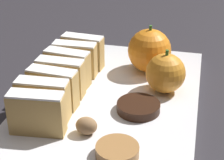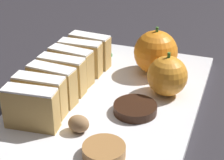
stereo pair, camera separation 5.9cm
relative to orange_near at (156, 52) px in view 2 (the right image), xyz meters
name	(u,v)px [view 2 (the right image)]	position (x,y,z in m)	size (l,w,h in m)	color
ground_plane	(112,103)	(-0.04, -0.11, -0.05)	(6.00, 6.00, 0.00)	#28262B
serving_platter	(112,100)	(-0.04, -0.11, -0.05)	(0.27, 0.42, 0.01)	white
stollen_slice_front	(31,108)	(-0.12, -0.23, -0.01)	(0.08, 0.03, 0.06)	tan
stollen_slice_second	(40,95)	(-0.12, -0.19, -0.01)	(0.08, 0.03, 0.06)	tan
stollen_slice_third	(52,85)	(-0.12, -0.16, -0.01)	(0.08, 0.03, 0.06)	tan
stollen_slice_fourth	(62,75)	(-0.12, -0.12, -0.01)	(0.08, 0.03, 0.06)	tan
stollen_slice_fifth	(71,66)	(-0.13, -0.09, -0.01)	(0.08, 0.03, 0.06)	tan
stollen_slice_sixth	(80,58)	(-0.12, -0.05, -0.01)	(0.08, 0.03, 0.06)	tan
stollen_slice_back	(90,50)	(-0.12, -0.01, -0.01)	(0.08, 0.03, 0.06)	tan
orange_near	(156,52)	(0.00, 0.00, 0.00)	(0.08, 0.08, 0.09)	orange
orange_far	(167,76)	(0.04, -0.07, -0.01)	(0.07, 0.07, 0.07)	orange
walnut	(79,124)	(-0.05, -0.22, -0.03)	(0.03, 0.02, 0.02)	#8E6B47
chocolate_cookie	(135,109)	(0.01, -0.14, -0.03)	(0.07, 0.07, 0.01)	black
gingerbread_cookie	(104,151)	(0.00, -0.25, -0.03)	(0.06, 0.06, 0.01)	#A3703D
evergreen_sprig	(99,44)	(-0.12, 0.04, -0.02)	(0.05, 0.05, 0.05)	#23662D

